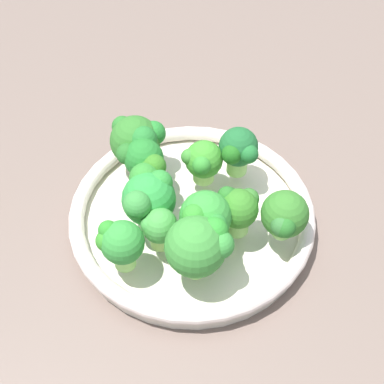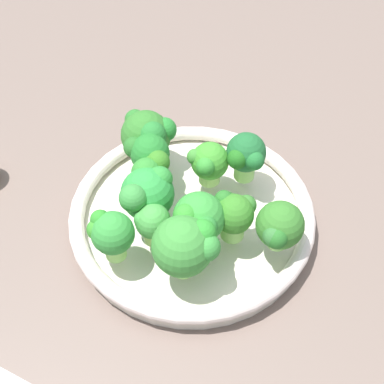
% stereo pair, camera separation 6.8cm
% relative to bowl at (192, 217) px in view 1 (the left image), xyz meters
% --- Properties ---
extents(ground_plane, '(1.30, 1.30, 0.03)m').
position_rel_bowl_xyz_m(ground_plane, '(-0.03, -0.03, -0.03)').
color(ground_plane, '#6E5C53').
extents(bowl, '(0.30, 0.30, 0.03)m').
position_rel_bowl_xyz_m(bowl, '(0.00, 0.00, 0.00)').
color(bowl, beige).
rests_on(bowl, ground_plane).
extents(broccoli_floret_0, '(0.04, 0.04, 0.05)m').
position_rel_bowl_xyz_m(broccoli_floret_0, '(0.06, -0.03, 0.05)').
color(broccoli_floret_0, '#A2CC64').
rests_on(broccoli_floret_0, bowl).
extents(broccoli_floret_1, '(0.05, 0.05, 0.06)m').
position_rel_bowl_xyz_m(broccoli_floret_1, '(-0.05, 0.01, 0.05)').
color(broccoli_floret_1, '#97CA64').
rests_on(broccoli_floret_1, bowl).
extents(broccoli_floret_2, '(0.06, 0.07, 0.07)m').
position_rel_bowl_xyz_m(broccoli_floret_2, '(-0.07, -0.08, 0.06)').
color(broccoli_floret_2, '#A2C771').
rests_on(broccoli_floret_2, bowl).
extents(broccoli_floret_3, '(0.06, 0.06, 0.07)m').
position_rel_bowl_xyz_m(broccoli_floret_3, '(0.05, 0.02, 0.06)').
color(broccoli_floret_3, '#8FC95B').
rests_on(broccoli_floret_3, bowl).
extents(broccoli_floret_4, '(0.07, 0.07, 0.08)m').
position_rel_bowl_xyz_m(broccoli_floret_4, '(0.09, 0.02, 0.06)').
color(broccoli_floret_4, '#96D069').
rests_on(broccoli_floret_4, bowl).
extents(broccoli_floret_5, '(0.08, 0.06, 0.07)m').
position_rel_bowl_xyz_m(broccoli_floret_5, '(0.02, -0.05, 0.06)').
color(broccoli_floret_5, '#75BF50').
rests_on(broccoli_floret_5, bowl).
extents(broccoli_floret_6, '(0.05, 0.05, 0.06)m').
position_rel_bowl_xyz_m(broccoli_floret_6, '(0.09, -0.06, 0.06)').
color(broccoli_floret_6, '#97D567').
rests_on(broccoli_floret_6, bowl).
extents(broccoli_floret_7, '(0.05, 0.05, 0.07)m').
position_rel_bowl_xyz_m(broccoli_floret_7, '(-0.07, 0.05, 0.06)').
color(broccoli_floret_7, '#86C25F').
rests_on(broccoli_floret_7, bowl).
extents(broccoli_floret_8, '(0.05, 0.06, 0.07)m').
position_rel_bowl_xyz_m(broccoli_floret_8, '(-0.03, -0.06, 0.06)').
color(broccoli_floret_8, '#80B755').
rests_on(broccoli_floret_8, bowl).
extents(broccoli_floret_9, '(0.05, 0.05, 0.06)m').
position_rel_bowl_xyz_m(broccoli_floret_9, '(0.02, 0.06, 0.05)').
color(broccoli_floret_9, '#85C05C').
rests_on(broccoli_floret_9, bowl).
extents(broccoli_floret_10, '(0.06, 0.05, 0.06)m').
position_rel_bowl_xyz_m(broccoli_floret_10, '(0.02, 0.11, 0.05)').
color(broccoli_floret_10, '#90C867').
rests_on(broccoli_floret_10, bowl).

